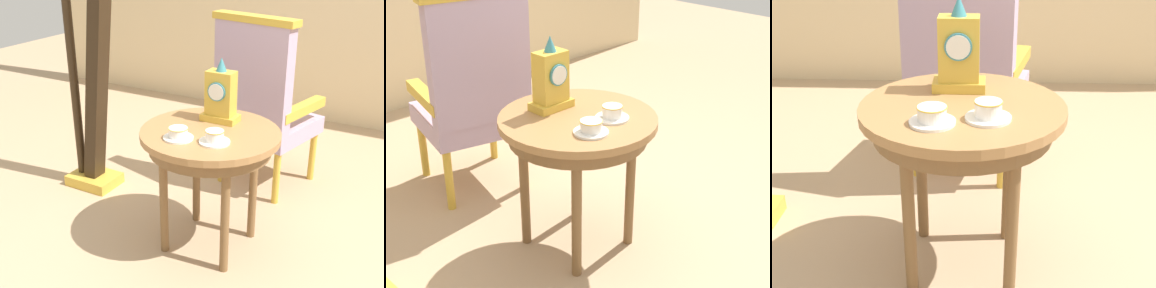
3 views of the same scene
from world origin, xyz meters
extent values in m
plane|color=tan|center=(0.00, 0.00, 0.00)|extent=(10.00, 10.00, 0.00)
cylinder|color=#9E7042|center=(-0.07, 0.00, 0.65)|extent=(0.71, 0.71, 0.03)
cylinder|color=brown|center=(-0.07, 0.00, 0.60)|extent=(0.62, 0.62, 0.07)
cylinder|color=brown|center=(0.11, 0.18, 0.32)|extent=(0.04, 0.04, 0.63)
cylinder|color=brown|center=(-0.24, 0.18, 0.32)|extent=(0.04, 0.04, 0.63)
cylinder|color=brown|center=(-0.24, -0.17, 0.32)|extent=(0.04, 0.04, 0.63)
cylinder|color=brown|center=(0.11, -0.17, 0.32)|extent=(0.04, 0.04, 0.63)
cylinder|color=white|center=(-0.15, -0.17, 0.67)|extent=(0.15, 0.15, 0.01)
cylinder|color=white|center=(-0.15, -0.17, 0.70)|extent=(0.09, 0.09, 0.05)
torus|color=gold|center=(-0.15, -0.17, 0.72)|extent=(0.10, 0.10, 0.00)
cylinder|color=white|center=(0.02, -0.12, 0.67)|extent=(0.15, 0.15, 0.01)
cylinder|color=white|center=(0.02, -0.12, 0.70)|extent=(0.09, 0.09, 0.05)
torus|color=gold|center=(0.02, -0.12, 0.73)|extent=(0.09, 0.09, 0.00)
cube|color=gold|center=(-0.08, 0.15, 0.68)|extent=(0.19, 0.11, 0.04)
cube|color=gold|center=(-0.08, 0.15, 0.82)|extent=(0.14, 0.09, 0.23)
cylinder|color=teal|center=(-0.08, 0.10, 0.84)|extent=(0.10, 0.01, 0.10)
cylinder|color=white|center=(-0.08, 0.09, 0.84)|extent=(0.08, 0.00, 0.08)
cone|color=teal|center=(-0.08, 0.15, 0.97)|extent=(0.06, 0.06, 0.07)
cube|color=#B299B7|center=(-0.07, 0.86, 0.41)|extent=(0.62, 0.62, 0.11)
cube|color=#B299B7|center=(-0.12, 0.65, 0.78)|extent=(0.53, 0.21, 0.64)
cube|color=gold|center=(0.16, 0.81, 0.57)|extent=(0.17, 0.47, 0.06)
cube|color=gold|center=(-0.29, 0.91, 0.57)|extent=(0.17, 0.47, 0.06)
cylinder|color=gold|center=(0.20, 1.02, 0.18)|extent=(0.04, 0.04, 0.35)
cylinder|color=gold|center=(-0.23, 1.12, 0.18)|extent=(0.04, 0.04, 0.35)
cylinder|color=gold|center=(0.10, 0.60, 0.18)|extent=(0.04, 0.04, 0.35)
cylinder|color=gold|center=(-0.33, 0.70, 0.18)|extent=(0.04, 0.04, 0.35)
camera|label=1|loc=(0.96, -2.01, 1.58)|focal=45.69mm
camera|label=2|loc=(-1.67, -1.64, 1.63)|focal=53.13mm
camera|label=3|loc=(0.01, -1.62, 1.30)|focal=48.05mm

